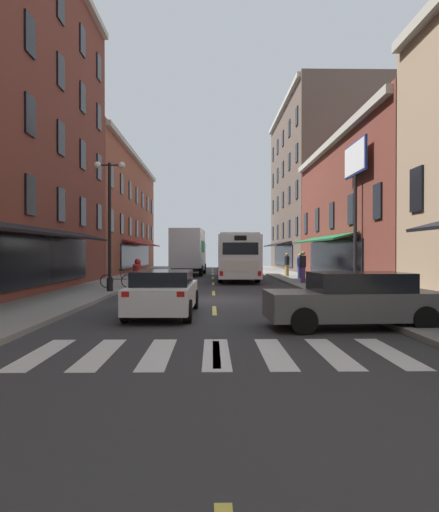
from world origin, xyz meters
name	(u,v)px	position (x,y,z in m)	size (l,w,h in m)	color
ground_plane	(214,301)	(0.00, 0.00, -0.05)	(34.80, 80.00, 0.10)	#333335
lane_centre_dashes	(214,300)	(0.00, -0.25, 0.00)	(0.14, 73.90, 0.01)	#DBCC4C
crosswalk_near	(216,353)	(0.00, -10.00, 0.00)	(7.10, 2.80, 0.01)	silver
sidewalk_left	(67,298)	(-5.90, 0.00, 0.07)	(3.00, 80.00, 0.14)	gray
sidewalk_right	(359,298)	(5.90, 0.00, 0.07)	(3.00, 80.00, 0.14)	gray
billboard_sign	(355,175)	(7.05, 4.26, 5.77)	(0.40, 3.30, 7.24)	black
transit_bus	(237,256)	(1.70, 13.95, 1.63)	(2.85, 12.12, 3.09)	white
box_truck	(189,252)	(-1.97, 20.01, 1.95)	(2.75, 8.08, 3.74)	white
sedan_near	(164,292)	(-1.54, -4.65, 0.70)	(1.99, 4.61, 1.36)	silver
sedan_mid	(354,300)	(3.52, -7.10, 0.72)	(4.41, 2.09, 1.41)	#515154
motorcycle_rider	(138,282)	(-3.12, 0.29, 0.71)	(0.62, 2.07, 1.66)	black
bicycle_near	(117,280)	(-4.82, 4.59, 0.50)	(1.71, 0.48, 0.91)	black
pedestrian_near	(300,265)	(5.87, 12.70, 1.03)	(0.38, 0.52, 1.68)	navy
pedestrian_mid	(287,264)	(5.48, 15.65, 1.02)	(0.36, 0.36, 1.72)	#B29947
pedestrian_far	(303,266)	(5.23, 8.26, 1.09)	(0.36, 0.36, 1.83)	#66387F
street_lamp_twin	(110,220)	(-4.75, 2.53, 3.39)	(1.42, 0.32, 5.91)	black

